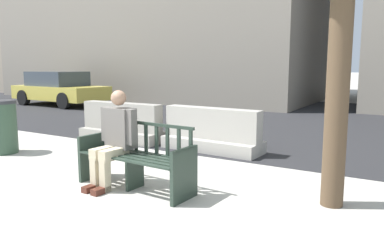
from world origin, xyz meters
The scene contains 8 objects.
ground_plane centered at (0.00, 0.00, 0.00)m, with size 200.00×200.00×0.00m, color #B7B2A8.
street_asphalt centered at (0.00, 8.70, 0.00)m, with size 120.00×12.00×0.01m, color #28282B.
street_bench centered at (0.13, 0.68, 0.40)m, with size 1.72×0.63×0.88m.
seated_person centered at (-0.19, 0.65, 0.69)m, with size 0.59×0.74×1.31m.
jersey_barrier_centre centered at (-0.06, 3.22, 0.34)m, with size 2.03×0.78×0.84m.
jersey_barrier_left centered at (-2.25, 3.10, 0.34)m, with size 2.00×0.69×0.84m.
car_taxi_near centered at (-9.56, 7.50, 0.71)m, with size 4.30×2.08×1.41m.
trash_bin centered at (-3.37, 1.01, 0.51)m, with size 0.55×0.55×1.00m.
Camera 1 is at (3.29, -3.13, 1.64)m, focal length 35.00 mm.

